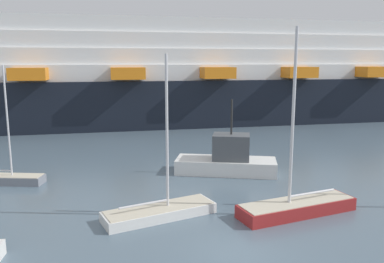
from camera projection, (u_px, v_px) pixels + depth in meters
The scene contains 6 objects.
ground_plane at pixel (236, 251), 17.12m from camera, with size 600.00×600.00×0.00m, color slate.
sailboat_0 at pixel (7, 178), 26.54m from camera, with size 5.15×2.25×7.95m.
sailboat_1 at pixel (297, 205), 21.23m from camera, with size 6.98×3.51×9.92m.
sailboat_2 at pixel (160, 210), 20.78m from camera, with size 6.28×3.74×8.59m.
fishing_boat_1 at pixel (227, 160), 28.93m from camera, with size 7.77×4.49×5.51m.
cruise_ship at pixel (124, 77), 52.39m from camera, with size 107.77×23.04×18.93m.
Camera 1 is at (-4.17, -15.49, 8.20)m, focal length 36.54 mm.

